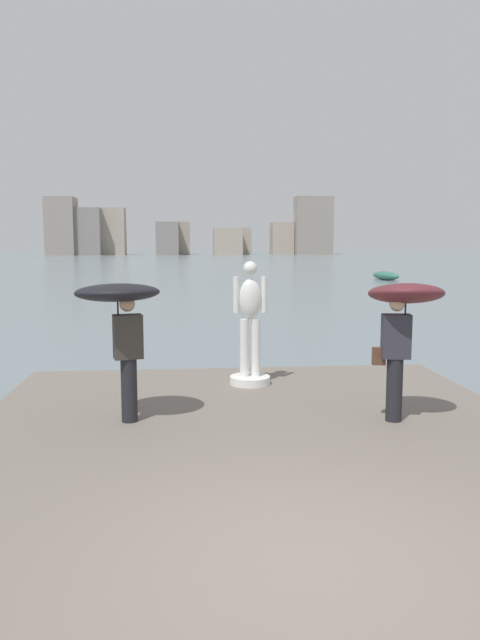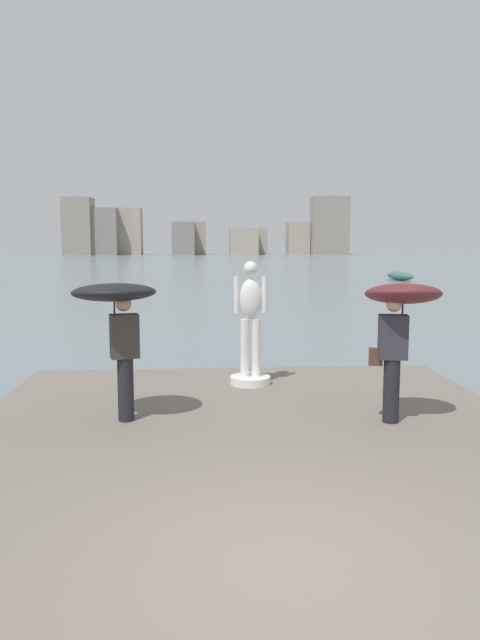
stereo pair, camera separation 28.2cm
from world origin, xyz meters
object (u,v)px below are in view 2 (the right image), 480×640
statue_white_figure (250,334)px  boat_far (400,276)px  onlooker_right (400,312)px  onlooker_left (117,308)px

statue_white_figure → boat_far: 38.01m
statue_white_figure → onlooker_right: (1.82, -2.35, 0.64)m
statue_white_figure → onlooker_left: bearing=-134.0°
onlooker_left → onlooker_right: (3.81, -0.30, -0.04)m
onlooker_left → boat_far: bearing=66.3°
statue_white_figure → onlooker_right: 3.05m
onlooker_right → onlooker_left: bearing=175.5°
onlooker_right → statue_white_figure: bearing=127.7°
boat_far → onlooker_right: bearing=-108.5°
statue_white_figure → onlooker_right: bearing=-52.3°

